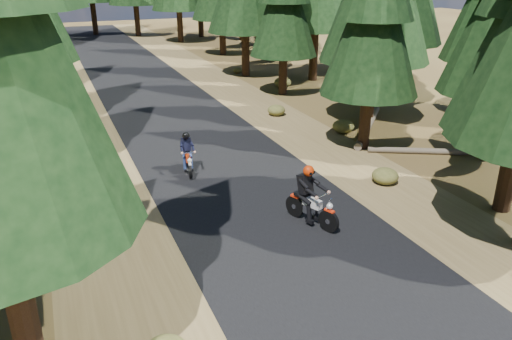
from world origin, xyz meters
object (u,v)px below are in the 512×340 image
(log_near, at_px, (368,126))
(rider_lead, at_px, (312,206))
(rider_follow, at_px, (188,160))
(log_far, at_px, (420,151))

(log_near, height_order, rider_lead, rider_lead)
(rider_follow, bearing_deg, log_far, 177.31)
(log_near, xyz_separation_m, log_far, (0.05, -3.53, -0.04))
(log_near, xyz_separation_m, rider_follow, (-9.04, -1.83, 0.34))
(log_far, height_order, rider_follow, rider_follow)
(log_far, xyz_separation_m, rider_follow, (-9.09, 1.70, 0.38))
(rider_lead, bearing_deg, log_far, -173.68)
(rider_lead, bearing_deg, rider_follow, -86.87)
(log_far, relative_size, rider_follow, 2.41)
(log_near, distance_m, rider_follow, 9.23)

